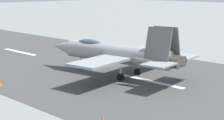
# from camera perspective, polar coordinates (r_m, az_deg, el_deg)

# --- Properties ---
(ground_plane) EXTENTS (400.00, 400.00, 0.00)m
(ground_plane) POSITION_cam_1_polar(r_m,az_deg,el_deg) (37.42, 5.62, -3.24)
(ground_plane) COLOR gray
(runway_strip) EXTENTS (240.00, 26.00, 0.02)m
(runway_strip) POSITION_cam_1_polar(r_m,az_deg,el_deg) (37.41, 5.64, -3.23)
(runway_strip) COLOR #444342
(runway_strip) RESTS_ON ground
(fighter_jet) EXTENTS (17.86, 14.42, 5.65)m
(fighter_jet) POSITION_cam_1_polar(r_m,az_deg,el_deg) (39.05, 0.48, 1.09)
(fighter_jet) COLOR #93969B
(fighter_jet) RESTS_ON ground
(marker_cone_near) EXTENTS (0.44, 0.44, 0.55)m
(marker_cone_near) POSITION_cam_1_polar(r_m,az_deg,el_deg) (25.62, -1.44, -9.42)
(marker_cone_near) COLOR orange
(marker_cone_near) RESTS_ON ground
(marker_cone_mid) EXTENTS (0.44, 0.44, 0.55)m
(marker_cone_mid) POSITION_cam_1_polar(r_m,az_deg,el_deg) (36.79, -17.17, -3.51)
(marker_cone_mid) COLOR orange
(marker_cone_mid) RESTS_ON ground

